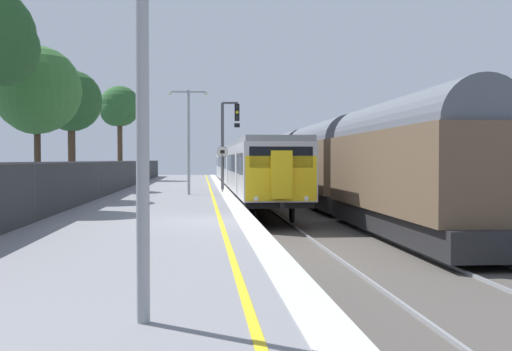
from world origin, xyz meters
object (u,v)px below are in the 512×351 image
at_px(speed_limit_sign, 222,163).
at_px(background_tree_left, 36,93).
at_px(platform_lamp_mid, 189,132).
at_px(background_tree_centre, 118,108).
at_px(freight_train_adjacent_track, 324,162).
at_px(background_tree_back, 72,103).
at_px(signal_gantry, 227,135).
at_px(platform_lamp_near, 142,14).
at_px(commuter_train_at_platform, 244,166).

relative_size(speed_limit_sign, background_tree_left, 0.37).
distance_m(platform_lamp_mid, background_tree_centre, 23.99).
distance_m(freight_train_adjacent_track, background_tree_back, 14.60).
bearing_deg(freight_train_adjacent_track, background_tree_back, 176.54).
bearing_deg(background_tree_back, speed_limit_sign, -15.94).
height_order(signal_gantry, background_tree_back, background_tree_back).
xyz_separation_m(speed_limit_sign, platform_lamp_near, (-1.75, -27.10, 1.67)).
bearing_deg(background_tree_back, background_tree_centre, 89.30).
relative_size(platform_lamp_near, background_tree_back, 0.81).
xyz_separation_m(speed_limit_sign, background_tree_centre, (-8.13, 20.58, 4.55)).
xyz_separation_m(commuter_train_at_platform, background_tree_centre, (-9.97, 10.44, 4.85)).
xyz_separation_m(commuter_train_at_platform, background_tree_back, (-10.19, -7.76, 3.66)).
relative_size(freight_train_adjacent_track, background_tree_centre, 5.24).
distance_m(platform_lamp_near, background_tree_left, 21.97).
relative_size(speed_limit_sign, platform_lamp_mid, 0.47).
height_order(speed_limit_sign, platform_lamp_mid, platform_lamp_mid).
xyz_separation_m(background_tree_left, background_tree_centre, (0.02, 26.71, 1.55)).
xyz_separation_m(platform_lamp_near, background_tree_left, (-6.40, 20.98, 1.33)).
height_order(commuter_train_at_platform, background_tree_centre, background_tree_centre).
xyz_separation_m(signal_gantry, speed_limit_sign, (-0.37, -2.90, -1.61)).
distance_m(commuter_train_at_platform, freight_train_adjacent_track, 9.51).
distance_m(freight_train_adjacent_track, speed_limit_sign, 6.05).
xyz_separation_m(platform_lamp_near, background_tree_centre, (-6.38, 47.69, 2.88)).
height_order(platform_lamp_mid, background_tree_back, background_tree_back).
height_order(commuter_train_at_platform, signal_gantry, signal_gantry).
xyz_separation_m(commuter_train_at_platform, signal_gantry, (-1.48, -7.25, 1.91)).
xyz_separation_m(platform_lamp_mid, background_tree_centre, (-6.38, 22.93, 3.03)).
relative_size(commuter_train_at_platform, signal_gantry, 8.17).
bearing_deg(signal_gantry, speed_limit_sign, -97.25).
distance_m(platform_lamp_near, platform_lamp_mid, 24.76).
bearing_deg(background_tree_left, platform_lamp_mid, 30.56).
xyz_separation_m(speed_limit_sign, background_tree_back, (-8.35, 2.38, 3.35)).
relative_size(background_tree_left, background_tree_centre, 0.82).
bearing_deg(background_tree_centre, platform_lamp_near, -82.38).
height_order(freight_train_adjacent_track, background_tree_centre, background_tree_centre).
bearing_deg(platform_lamp_near, freight_train_adjacent_track, 75.13).
relative_size(commuter_train_at_platform, speed_limit_sign, 16.96).
bearing_deg(background_tree_back, commuter_train_at_platform, 37.28).
bearing_deg(background_tree_left, freight_train_adjacent_track, 28.65).
bearing_deg(platform_lamp_near, speed_limit_sign, 86.31).
bearing_deg(platform_lamp_near, platform_lamp_mid, 90.00).
distance_m(background_tree_left, background_tree_centre, 26.75).
bearing_deg(freight_train_adjacent_track, speed_limit_sign, -165.39).
bearing_deg(background_tree_back, platform_lamp_near, -77.38).
distance_m(commuter_train_at_platform, speed_limit_sign, 10.32).
distance_m(speed_limit_sign, platform_lamp_near, 27.21).
relative_size(speed_limit_sign, background_tree_centre, 0.31).
height_order(freight_train_adjacent_track, signal_gantry, signal_gantry).
height_order(platform_lamp_near, platform_lamp_mid, platform_lamp_near).
relative_size(commuter_train_at_platform, background_tree_back, 6.15).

